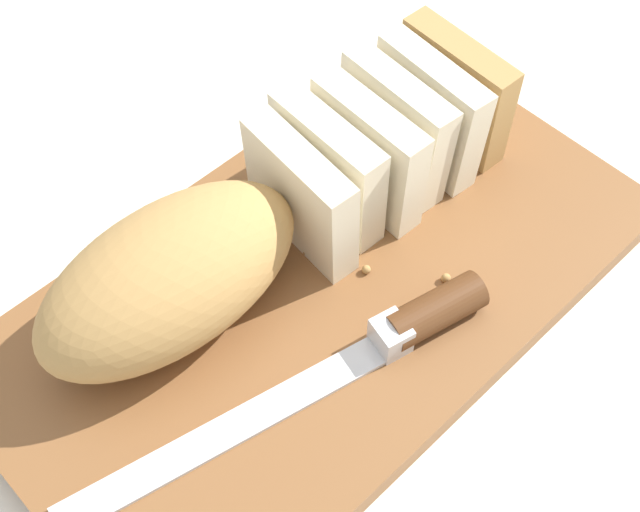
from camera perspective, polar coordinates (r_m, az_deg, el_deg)
The scene contains 8 objects.
ground_plane at distance 0.59m, azimuth 0.00°, elevation -2.81°, with size 3.00×3.00×0.00m, color silver.
cutting_board at distance 0.58m, azimuth 0.00°, elevation -2.28°, with size 0.44×0.25×0.02m, color brown.
bread_loaf at distance 0.55m, azimuth -3.71°, elevation 2.62°, with size 0.35×0.11×0.08m.
bread_knife at distance 0.54m, azimuth 4.45°, elevation -5.39°, with size 0.29×0.08×0.03m.
crumb_near_knife at distance 0.57m, azimuth 3.06°, elevation -0.89°, with size 0.01×0.01×0.01m, color tan.
crumb_near_loaf at distance 0.58m, azimuth 8.26°, elevation -1.44°, with size 0.01×0.01×0.01m, color tan.
crumb_stray_left at distance 0.58m, azimuth -0.96°, elevation 0.23°, with size 0.00×0.00×0.00m, color tan.
crumb_stray_right at distance 0.61m, azimuth -4.15°, elevation 3.49°, with size 0.01×0.01×0.01m, color tan.
Camera 1 is at (-0.21, -0.23, 0.50)m, focal length 48.83 mm.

